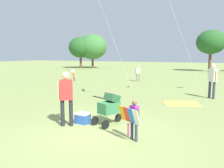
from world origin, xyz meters
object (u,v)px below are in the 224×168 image
person_adult_flyer (66,94)px  cooler_box (83,118)px  stroller (110,106)px  person_kid_running (138,72)px  child_with_butterfly_kite (133,117)px  picnic_blanket (181,103)px  person_red_shirt (212,78)px

person_adult_flyer → cooler_box: person_adult_flyer is taller
stroller → person_kid_running: (-2.76, 11.22, 0.18)m
person_kid_running → child_with_butterfly_kite: bearing=-72.2°
stroller → picnic_blanket: (1.71, 4.09, -0.60)m
picnic_blanket → cooler_box: (-2.57, -4.37, 0.17)m
picnic_blanket → stroller: bearing=-112.7°
person_red_shirt → cooler_box: person_red_shirt is taller
person_adult_flyer → stroller: size_ratio=1.61×
person_adult_flyer → picnic_blanket: size_ratio=1.13×
stroller → person_kid_running: size_ratio=0.83×
person_kid_running → cooler_box: size_ratio=2.98×
person_adult_flyer → person_red_shirt: 7.88m
child_with_butterfly_kite → person_kid_running: (-3.90, 12.18, 0.14)m
child_with_butterfly_kite → stroller: size_ratio=0.98×
picnic_blanket → cooler_box: bearing=-120.4°
child_with_butterfly_kite → stroller: bearing=140.1°
stroller → picnic_blanket: bearing=67.3°
stroller → child_with_butterfly_kite: bearing=-39.9°
stroller → person_kid_running: bearing=103.8°
person_adult_flyer → stroller: person_adult_flyer is taller
person_adult_flyer → person_red_shirt: (4.10, 6.72, 0.02)m
person_kid_running → person_red_shirt: bearing=-42.4°
child_with_butterfly_kite → cooler_box: bearing=161.3°
child_with_butterfly_kite → person_kid_running: 12.79m
person_adult_flyer → person_kid_running: person_adult_flyer is taller
person_adult_flyer → cooler_box: size_ratio=4.00×
child_with_butterfly_kite → cooler_box: (-2.01, 0.68, -0.47)m
person_adult_flyer → child_with_butterfly_kite: bearing=-6.2°
cooler_box → picnic_blanket: bearing=59.6°
person_red_shirt → picnic_blanket: (-1.23, -1.92, -1.05)m
person_red_shirt → cooler_box: 7.41m
person_kid_running → cooler_box: (1.90, -11.50, -0.61)m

